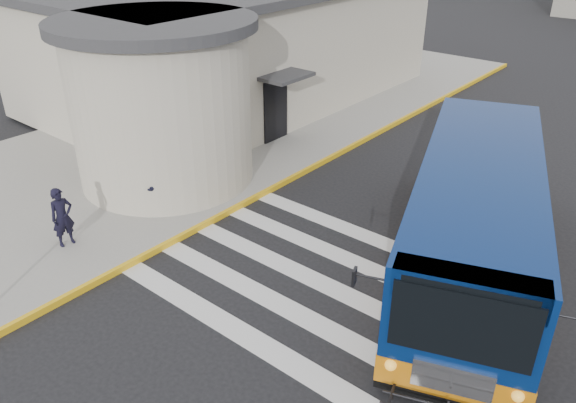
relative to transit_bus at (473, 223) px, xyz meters
The scene contains 8 objects.
ground 3.13m from the transit_bus, 141.99° to the right, with size 140.00×140.00×0.00m, color black.
sidewalk 11.52m from the transit_bus, 168.64° to the left, with size 10.00×34.00×0.15m, color gray.
curb_strip 6.79m from the transit_bus, 160.23° to the left, with size 0.12×34.00×0.16m, color yellow.
station_building 14.11m from the transit_bus, 158.45° to the left, with size 12.70×18.70×4.80m.
crosswalk 3.96m from the transit_bus, 137.03° to the right, with size 8.00×5.35×0.01m.
transit_bus is the anchor object (origin of this frame).
pedestrian_a 9.79m from the transit_bus, 146.28° to the right, with size 0.56×0.37×1.53m, color black.
pedestrian_b 8.25m from the transit_bus, 159.08° to the right, with size 0.79×0.61×1.62m, color black.
Camera 1 is at (5.97, -9.37, 7.72)m, focal length 35.00 mm.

